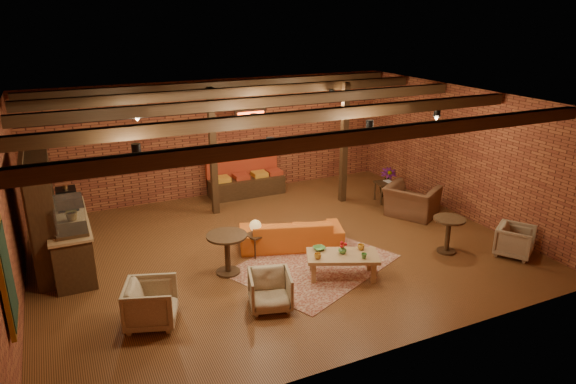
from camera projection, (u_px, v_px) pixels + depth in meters
name	position (u px, v px, depth m)	size (l,w,h in m)	color
floor	(278.00, 248.00, 11.23)	(10.00, 10.00, 0.00)	#37210D
ceiling	(277.00, 102.00, 10.16)	(10.00, 8.00, 0.02)	black
wall_back	(219.00, 138.00, 14.11)	(10.00, 0.02, 3.20)	maroon
wall_front	(391.00, 258.00, 7.27)	(10.00, 0.02, 3.20)	maroon
wall_left	(9.00, 217.00, 8.71)	(0.02, 8.00, 3.20)	maroon
wall_right	(462.00, 152.00, 12.68)	(0.02, 8.00, 3.20)	maroon
ceiling_beams	(277.00, 108.00, 10.20)	(9.80, 6.40, 0.22)	black
ceiling_pipe	(249.00, 107.00, 11.64)	(0.12, 0.12, 9.60)	black
post_left	(213.00, 152.00, 12.68)	(0.16, 0.16, 3.20)	black
post_right	(344.00, 144.00, 13.51)	(0.16, 0.16, 3.20)	black
service_counter	(69.00, 230.00, 10.18)	(0.80, 2.50, 1.60)	black
plant_counter	(71.00, 206.00, 10.26)	(0.35, 0.39, 0.30)	#337F33
shelving_hutch	(44.00, 213.00, 9.98)	(0.52, 2.00, 2.40)	black
chalkboard_menu	(7.00, 276.00, 6.77)	(0.08, 0.96, 1.46)	black
banquette	(246.00, 178.00, 14.33)	(2.10, 0.70, 1.00)	#A1301A
service_sign	(250.00, 115.00, 13.33)	(0.86, 0.06, 0.30)	#FF4819
ceiling_spotlights	(277.00, 119.00, 10.27)	(6.40, 4.40, 0.28)	black
rug	(314.00, 265.00, 10.49)	(3.04, 2.32, 0.01)	maroon
sofa	(291.00, 233.00, 11.21)	(2.23, 0.87, 0.65)	#C75A1B
coffee_table	(342.00, 257.00, 9.91)	(1.53, 1.18, 0.72)	#9B7548
side_table_lamp	(255.00, 228.00, 10.75)	(0.48, 0.48, 0.79)	black
round_table_left	(227.00, 247.00, 9.98)	(0.79, 0.79, 0.83)	black
armchair_a	(151.00, 302.00, 8.39)	(0.80, 0.75, 0.82)	beige
armchair_b	(270.00, 289.00, 8.88)	(0.71, 0.67, 0.73)	beige
armchair_right	(412.00, 196.00, 12.84)	(1.21, 0.78, 1.05)	brown
side_table_book	(385.00, 184.00, 13.81)	(0.57, 0.57, 0.57)	black
round_table_right	(448.00, 230.00, 10.88)	(0.67, 0.67, 0.78)	black
armchair_far	(515.00, 239.00, 10.79)	(0.71, 0.66, 0.73)	beige
plant_tall	(390.00, 154.00, 13.97)	(1.36, 1.36, 2.43)	#4C7F4C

